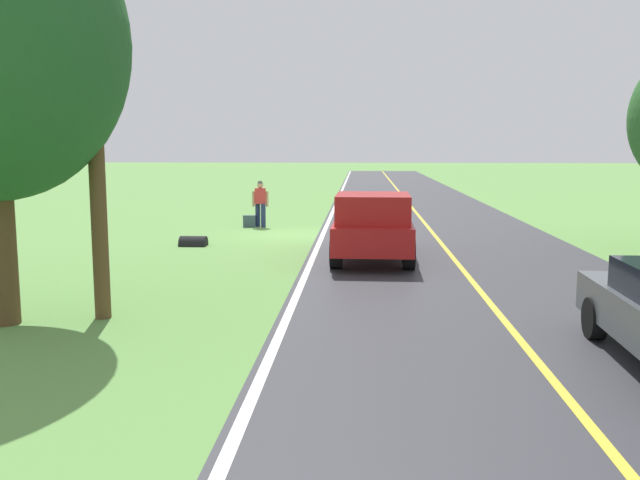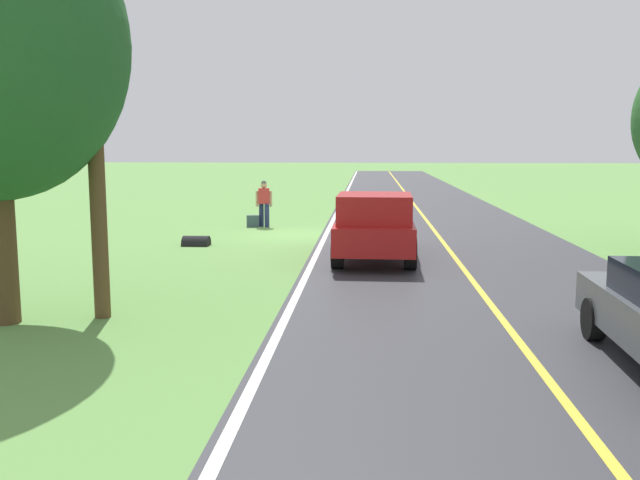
% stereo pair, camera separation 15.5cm
% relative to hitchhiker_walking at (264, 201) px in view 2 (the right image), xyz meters
% --- Properties ---
extents(ground_plane, '(200.00, 200.00, 0.00)m').
position_rel_hitchhiker_walking_xyz_m(ground_plane, '(-1.43, 2.25, -0.98)').
color(ground_plane, '#609347').
extents(road_surface, '(8.01, 120.00, 0.00)m').
position_rel_hitchhiker_walking_xyz_m(road_surface, '(-6.30, 2.25, -0.98)').
color(road_surface, '#333338').
rests_on(road_surface, ground).
extents(lane_edge_line, '(0.16, 117.60, 0.00)m').
position_rel_hitchhiker_walking_xyz_m(lane_edge_line, '(-2.47, 2.25, -0.98)').
color(lane_edge_line, silver).
rests_on(lane_edge_line, ground).
extents(lane_centre_line, '(0.14, 117.60, 0.00)m').
position_rel_hitchhiker_walking_xyz_m(lane_centre_line, '(-6.30, 2.25, -0.98)').
color(lane_centre_line, gold).
rests_on(lane_centre_line, ground).
extents(hitchhiker_walking, '(0.62, 0.51, 1.75)m').
position_rel_hitchhiker_walking_xyz_m(hitchhiker_walking, '(0.00, 0.00, 0.00)').
color(hitchhiker_walking, navy).
rests_on(hitchhiker_walking, ground).
extents(suitcase_carried, '(0.48, 0.24, 0.44)m').
position_rel_hitchhiker_walking_xyz_m(suitcase_carried, '(0.41, 0.12, -0.76)').
color(suitcase_carried, '#384C56').
rests_on(suitcase_carried, ground).
extents(pickup_truck_passing, '(2.18, 5.44, 1.82)m').
position_rel_hitchhiker_walking_xyz_m(pickup_truck_passing, '(-4.10, 7.21, -0.01)').
color(pickup_truck_passing, '#B21919').
rests_on(pickup_truck_passing, ground).
extents(utility_pole_roadside, '(0.28, 0.28, 7.02)m').
position_rel_hitchhiker_walking_xyz_m(utility_pole_roadside, '(0.79, 13.81, 2.53)').
color(utility_pole_roadside, brown).
rests_on(utility_pole_roadside, ground).
extents(drainage_culvert, '(0.80, 0.60, 0.60)m').
position_rel_hitchhiker_walking_xyz_m(drainage_culvert, '(1.34, 5.01, -0.98)').
color(drainage_culvert, black).
rests_on(drainage_culvert, ground).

